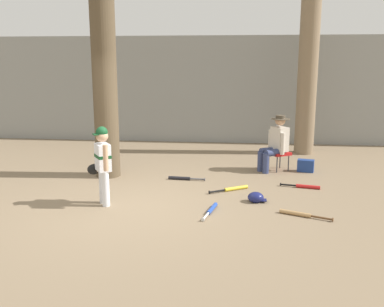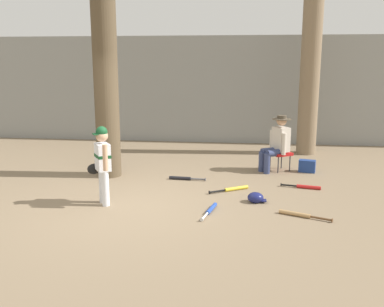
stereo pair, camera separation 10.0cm
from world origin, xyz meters
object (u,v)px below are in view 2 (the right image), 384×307
(folding_stool, at_px, (280,154))
(seated_spectator, at_px, (277,142))
(handbag_beside_stool, at_px, (307,166))
(bat_red_barrel, at_px, (305,187))
(bat_yellow_trainer, at_px, (233,189))
(tree_behind_spectator, at_px, (310,81))
(batting_helmet_navy, at_px, (256,198))
(bat_wood_tan, at_px, (299,214))
(bat_blue_youth, at_px, (210,210))
(bat_black_composite, at_px, (183,178))
(tree_near_player, at_px, (105,61))
(young_ballplayer, at_px, (102,160))

(folding_stool, height_order, seated_spectator, seated_spectator)
(handbag_beside_stool, xyz_separation_m, bat_red_barrel, (-0.19, -1.26, -0.10))
(folding_stool, height_order, bat_yellow_trainer, folding_stool)
(tree_behind_spectator, distance_m, batting_helmet_navy, 4.69)
(handbag_beside_stool, bearing_deg, bat_wood_tan, -99.85)
(folding_stool, distance_m, bat_red_barrel, 1.41)
(bat_yellow_trainer, bearing_deg, bat_blue_youth, -105.33)
(bat_yellow_trainer, xyz_separation_m, bat_red_barrel, (1.33, 0.30, 0.00))
(bat_yellow_trainer, distance_m, bat_black_composite, 1.19)
(bat_red_barrel, bearing_deg, bat_wood_tan, -100.93)
(tree_near_player, height_order, bat_black_composite, tree_near_player)
(bat_red_barrel, relative_size, batting_helmet_navy, 2.30)
(bat_red_barrel, xyz_separation_m, batting_helmet_navy, (-0.94, -0.92, 0.05))
(bat_wood_tan, bearing_deg, bat_yellow_trainer, 129.83)
(handbag_beside_stool, height_order, bat_wood_tan, handbag_beside_stool)
(handbag_beside_stool, height_order, bat_black_composite, handbag_beside_stool)
(seated_spectator, bearing_deg, bat_red_barrel, -69.93)
(handbag_beside_stool, height_order, bat_blue_youth, handbag_beside_stool)
(bat_wood_tan, distance_m, bat_blue_youth, 1.36)
(seated_spectator, bearing_deg, bat_blue_youth, -113.36)
(tree_near_player, relative_size, bat_red_barrel, 7.24)
(handbag_beside_stool, bearing_deg, bat_black_composite, -159.58)
(young_ballplayer, relative_size, bat_black_composite, 1.76)
(tree_near_player, height_order, seated_spectator, tree_near_player)
(bat_yellow_trainer, bearing_deg, batting_helmet_navy, -57.91)
(seated_spectator, distance_m, bat_red_barrel, 1.48)
(tree_near_player, distance_m, folding_stool, 4.13)
(tree_behind_spectator, bearing_deg, bat_wood_tan, -98.48)
(bat_black_composite, xyz_separation_m, batting_helmet_navy, (1.41, -1.23, 0.05))
(bat_blue_youth, bearing_deg, bat_wood_tan, -1.96)
(folding_stool, height_order, bat_red_barrel, folding_stool)
(bat_yellow_trainer, distance_m, batting_helmet_navy, 0.73)
(bat_red_barrel, distance_m, bat_black_composite, 2.37)
(folding_stool, height_order, batting_helmet_navy, folding_stool)
(tree_near_player, bearing_deg, batting_helmet_navy, -25.04)
(seated_spectator, relative_size, bat_wood_tan, 1.55)
(bat_red_barrel, bearing_deg, batting_helmet_navy, -135.64)
(folding_stool, bearing_deg, bat_black_composite, -153.04)
(bat_yellow_trainer, bearing_deg, handbag_beside_stool, 45.79)
(young_ballplayer, relative_size, seated_spectator, 1.09)
(batting_helmet_navy, bearing_deg, handbag_beside_stool, 62.66)
(bat_yellow_trainer, height_order, batting_helmet_navy, batting_helmet_navy)
(tree_behind_spectator, xyz_separation_m, bat_yellow_trainer, (-1.74, -3.51, -1.81))
(bat_red_barrel, bearing_deg, bat_blue_youth, -138.06)
(bat_black_composite, bearing_deg, tree_near_player, 174.37)
(tree_near_player, distance_m, bat_wood_tan, 4.73)
(folding_stool, relative_size, bat_yellow_trainer, 0.77)
(bat_wood_tan, height_order, batting_helmet_navy, batting_helmet_navy)
(bat_wood_tan, bearing_deg, folding_stool, 91.68)
(tree_behind_spectator, relative_size, young_ballplayer, 3.47)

